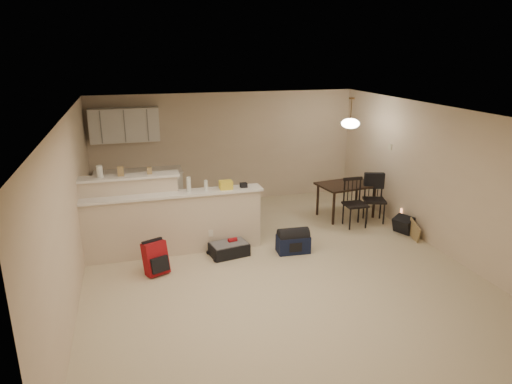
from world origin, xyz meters
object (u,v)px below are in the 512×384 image
object	(u,v)px
dining_chair_near	(355,203)
dining_chair_far	(375,199)
pendant_lamp	(350,123)
navy_duffel	(293,244)
black_daypack	(404,225)
suitcase	(229,249)
red_backpack	(155,258)
dining_table	(346,188)

from	to	relation	value
dining_chair_near	dining_chair_far	bearing A→B (deg)	16.54
pendant_lamp	navy_duffel	bearing A→B (deg)	-140.41
black_daypack	suitcase	bearing A→B (deg)	67.92
pendant_lamp	black_daypack	size ratio (longest dim) A/B	1.74
red_backpack	navy_duffel	xyz separation A→B (m)	(2.36, 0.16, -0.11)
suitcase	pendant_lamp	bearing A→B (deg)	12.97
dining_chair_far	red_backpack	bearing A→B (deg)	-148.37
dining_table	navy_duffel	xyz separation A→B (m)	(-1.69, -1.40, -0.48)
pendant_lamp	dining_chair_near	bearing A→B (deg)	-98.03
dining_chair_near	navy_duffel	bearing A→B (deg)	-151.48
dining_table	dining_chair_far	xyz separation A→B (m)	(0.43, -0.43, -0.15)
pendant_lamp	red_backpack	xyz separation A→B (m)	(-4.05, -1.55, -1.73)
dining_chair_far	black_daypack	world-z (taller)	dining_chair_far
pendant_lamp	navy_duffel	world-z (taller)	pendant_lamp
dining_chair_near	suitcase	size ratio (longest dim) A/B	1.54
dining_chair_near	black_daypack	bearing A→B (deg)	-35.59
pendant_lamp	black_daypack	world-z (taller)	pendant_lamp
red_backpack	navy_duffel	size ratio (longest dim) A/B	0.93
black_daypack	dining_chair_far	bearing A→B (deg)	-3.39
suitcase	red_backpack	size ratio (longest dim) A/B	1.21
dining_chair_near	pendant_lamp	bearing A→B (deg)	83.33
pendant_lamp	red_backpack	distance (m)	4.67
pendant_lamp	red_backpack	size ratio (longest dim) A/B	1.18
dining_table	black_daypack	xyz separation A→B (m)	(0.68, -1.15, -0.47)
suitcase	dining_chair_near	bearing A→B (deg)	2.80
red_backpack	dining_chair_near	bearing A→B (deg)	-8.73
navy_duffel	suitcase	bearing A→B (deg)	173.85
pendant_lamp	dining_chair_near	world-z (taller)	pendant_lamp
dining_chair_near	suitcase	world-z (taller)	dining_chair_near
pendant_lamp	black_daypack	distance (m)	2.27
dining_chair_near	navy_duffel	distance (m)	1.84
dining_table	dining_chair_near	size ratio (longest dim) A/B	1.28
dining_chair_near	red_backpack	distance (m)	4.10
dining_chair_near	red_backpack	xyz separation A→B (m)	(-3.97, -0.98, -0.22)
dining_table	red_backpack	distance (m)	4.36
suitcase	black_daypack	bearing A→B (deg)	-9.40
dining_table	black_daypack	size ratio (longest dim) A/B	3.50
pendant_lamp	navy_duffel	xyz separation A→B (m)	(-1.69, -1.40, -1.84)
suitcase	red_backpack	world-z (taller)	red_backpack
pendant_lamp	dining_chair_far	distance (m)	1.63
suitcase	black_daypack	xyz separation A→B (m)	(3.48, 0.07, 0.05)
dining_chair_far	navy_duffel	size ratio (longest dim) A/B	1.73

